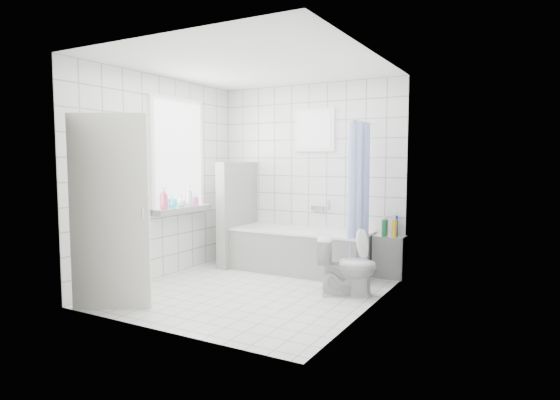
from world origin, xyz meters
The scene contains 19 objects.
ground centered at (0.00, 0.00, 0.00)m, with size 3.00×3.00×0.00m, color white.
ceiling centered at (0.00, 0.00, 2.60)m, with size 3.00×3.00×0.00m, color white.
wall_back centered at (0.00, 1.50, 1.30)m, with size 2.80×0.02×2.60m, color white.
wall_front centered at (0.00, -1.50, 1.30)m, with size 2.80×0.02×2.60m, color white.
wall_left centered at (-1.40, 0.00, 1.30)m, with size 0.02×3.00×2.60m, color white.
wall_right centered at (1.40, 0.00, 1.30)m, with size 0.02×3.00×2.60m, color white.
window_left centered at (-1.35, 0.30, 1.60)m, with size 0.01×0.90×1.40m, color white.
window_back centered at (0.10, 1.46, 1.95)m, with size 0.50×0.01×0.50m, color white.
window_sill centered at (-1.31, 0.30, 0.86)m, with size 0.18×1.02×0.08m, color white.
door centered at (-0.91, -1.28, 1.00)m, with size 0.04×0.80×2.00m, color silver.
bathtub centered at (0.07, 1.12, 0.29)m, with size 1.89×0.77×0.58m.
partition_wall centered at (-0.94, 1.07, 0.75)m, with size 0.15×0.85×1.50m, color white.
tiled_ledge centered at (1.23, 1.38, 0.28)m, with size 0.40×0.24×0.55m, color white.
toilet centered at (1.03, 0.36, 0.34)m, with size 0.38×0.66×0.67m, color silver.
curtain_rod centered at (0.95, 1.10, 2.00)m, with size 0.02×0.02×0.80m, color silver.
shower_curtain centered at (0.95, 0.97, 1.10)m, with size 0.14×0.48×1.78m, color #4A61DA, non-canonical shape.
tub_faucet centered at (0.17, 1.46, 0.85)m, with size 0.18×0.06×0.06m, color silver.
sill_bottles centered at (-1.30, 0.23, 1.02)m, with size 0.19×0.75×0.30m.
ledge_bottles centered at (1.24, 1.35, 0.67)m, with size 0.20×0.17×0.27m.
Camera 1 is at (2.90, -4.55, 1.53)m, focal length 30.00 mm.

